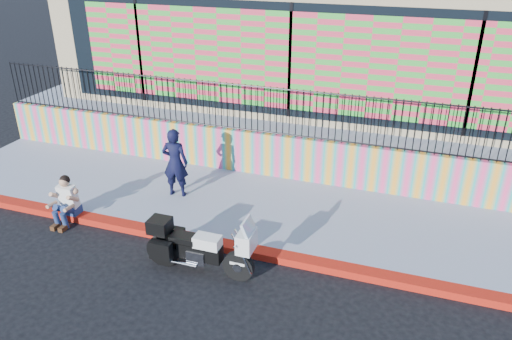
% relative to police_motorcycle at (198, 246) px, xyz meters
% --- Properties ---
extents(ground, '(90.00, 90.00, 0.00)m').
position_rel_police_motorcycle_xyz_m(ground, '(0.31, 0.81, -0.54)').
color(ground, black).
rests_on(ground, ground).
extents(red_curb, '(16.00, 0.30, 0.15)m').
position_rel_police_motorcycle_xyz_m(red_curb, '(0.31, 0.81, -0.47)').
color(red_curb, '#A40C0B').
rests_on(red_curb, ground).
extents(sidewalk, '(16.00, 3.00, 0.15)m').
position_rel_police_motorcycle_xyz_m(sidewalk, '(0.31, 2.46, -0.47)').
color(sidewalk, '#8C95A8').
rests_on(sidewalk, ground).
extents(mural_wall, '(16.00, 0.20, 1.10)m').
position_rel_police_motorcycle_xyz_m(mural_wall, '(0.31, 4.06, 0.16)').
color(mural_wall, '#FD4282').
rests_on(mural_wall, sidewalk).
extents(metal_fence, '(15.80, 0.04, 1.20)m').
position_rel_police_motorcycle_xyz_m(metal_fence, '(0.31, 4.06, 1.31)').
color(metal_fence, black).
rests_on(metal_fence, mural_wall).
extents(elevated_platform, '(16.00, 10.00, 1.25)m').
position_rel_police_motorcycle_xyz_m(elevated_platform, '(0.31, 9.16, 0.08)').
color(elevated_platform, '#8C95A8').
rests_on(elevated_platform, ground).
extents(storefront_building, '(14.00, 8.06, 4.00)m').
position_rel_police_motorcycle_xyz_m(storefront_building, '(0.31, 8.94, 2.70)').
color(storefront_building, tan).
rests_on(storefront_building, elevated_platform).
extents(police_motorcycle, '(2.09, 0.69, 1.30)m').
position_rel_police_motorcycle_xyz_m(police_motorcycle, '(0.00, 0.00, 0.00)').
color(police_motorcycle, black).
rests_on(police_motorcycle, ground).
extents(police_officer, '(0.65, 0.47, 1.64)m').
position_rel_police_motorcycle_xyz_m(police_officer, '(-1.63, 2.33, 0.43)').
color(police_officer, black).
rests_on(police_officer, sidewalk).
extents(seated_man, '(0.54, 0.71, 1.06)m').
position_rel_police_motorcycle_xyz_m(seated_man, '(-3.42, 0.62, -0.09)').
color(seated_man, navy).
rests_on(seated_man, ground).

